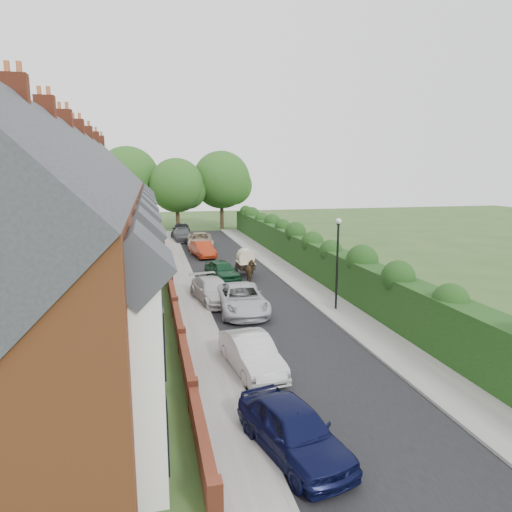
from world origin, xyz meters
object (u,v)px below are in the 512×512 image
at_px(lamppost, 338,252).
at_px(car_silver_b, 241,299).
at_px(car_green, 222,270).
at_px(horse, 251,271).
at_px(horse_cart, 246,260).
at_px(car_white, 213,290).
at_px(car_beige, 200,240).
at_px(car_navy, 293,429).
at_px(car_red, 203,249).
at_px(car_grey, 183,235).
at_px(car_black, 181,230).
at_px(car_silver_a, 252,354).

distance_m(lamppost, car_silver_b, 5.83).
bearing_deg(car_green, horse, -31.17).
xyz_separation_m(lamppost, car_green, (-5.02, 8.60, -2.59)).
height_order(horse, horse_cart, horse_cart).
bearing_deg(car_white, car_green, 65.62).
bearing_deg(car_white, car_beige, 76.31).
distance_m(car_green, horse_cart, 2.25).
distance_m(car_navy, car_red, 29.76).
distance_m(car_navy, car_white, 15.27).
distance_m(car_green, car_red, 9.21).
xyz_separation_m(car_silver_b, car_green, (0.14, 7.64, -0.05)).
distance_m(car_silver_b, horse_cart, 8.97).
bearing_deg(car_white, car_grey, 80.34).
bearing_deg(car_beige, horse_cart, -77.72).
bearing_deg(car_red, car_black, 85.87).
distance_m(car_beige, horse_cart, 13.44).
bearing_deg(car_silver_a, car_white, 83.68).
relative_size(lamppost, car_navy, 1.21).
relative_size(car_green, horse, 2.47).
relative_size(car_grey, horse_cart, 1.73).
height_order(car_red, car_grey, car_red).
bearing_deg(car_red, car_navy, -100.15).
bearing_deg(lamppost, car_silver_a, -133.76).
height_order(car_silver_b, horse, car_silver_b).
relative_size(car_silver_b, car_black, 1.15).
distance_m(car_navy, car_black, 43.58).
relative_size(car_red, car_black, 0.90).
relative_size(lamppost, horse, 3.06).
bearing_deg(car_navy, car_silver_a, 75.34).
bearing_deg(lamppost, car_black, 101.32).
height_order(car_beige, horse, car_beige).
bearing_deg(car_navy, car_beige, 73.70).
distance_m(car_silver_b, horse, 7.21).
relative_size(car_silver_a, car_red, 1.00).
bearing_deg(car_grey, car_white, -93.79).
bearing_deg(car_black, car_silver_b, -76.92).
height_order(car_white, car_beige, car_beige).
relative_size(lamppost, car_red, 1.21).
bearing_deg(car_green, car_grey, 83.88).
bearing_deg(car_silver_b, car_red, 92.33).
distance_m(car_red, car_beige, 5.19).
height_order(lamppost, horse, lamppost).
distance_m(car_white, car_grey, 24.46).
xyz_separation_m(car_black, horse, (3.24, -23.78, -0.09)).
bearing_deg(car_black, car_red, -74.97).
bearing_deg(car_beige, car_grey, 110.11).
xyz_separation_m(car_navy, car_grey, (-0.10, 39.74, -0.04)).
bearing_deg(car_black, car_beige, -70.44).
distance_m(car_white, horse, 5.61).
relative_size(car_white, horse, 2.81).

